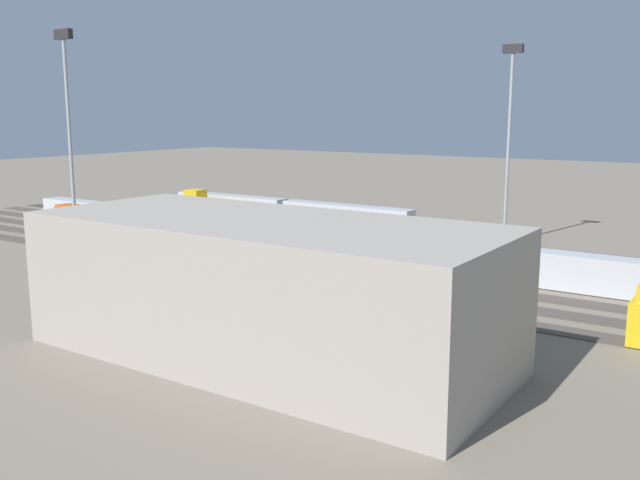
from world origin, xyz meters
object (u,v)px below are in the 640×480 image
(light_mast_1, at_px, (68,116))
(maintenance_shed, at_px, (265,289))
(train_on_track_0, at_px, (285,211))
(train_on_track_6, at_px, (82,226))
(train_on_track_1, at_px, (207,208))
(train_on_track_4, at_px, (335,242))
(light_mast_0, at_px, (510,119))

(light_mast_1, xyz_separation_m, maintenance_shed, (-43.14, 15.68, -12.67))
(train_on_track_0, relative_size, train_on_track_6, 4.72)
(train_on_track_1, distance_m, train_on_track_6, 25.04)
(train_on_track_4, xyz_separation_m, maintenance_shed, (-15.29, 33.89, 3.27))
(train_on_track_4, xyz_separation_m, light_mast_0, (-14.44, -22.21, 15.46))
(train_on_track_6, bearing_deg, maintenance_shed, 155.60)
(train_on_track_1, relative_size, light_mast_0, 0.36)
(train_on_track_1, distance_m, train_on_track_0, 14.00)
(light_mast_0, bearing_deg, train_on_track_0, 3.39)
(train_on_track_0, distance_m, light_mast_1, 41.74)
(light_mast_0, bearing_deg, light_mast_1, 43.71)
(train_on_track_4, distance_m, light_mast_0, 30.68)
(train_on_track_4, height_order, light_mast_1, light_mast_1)
(train_on_track_0, bearing_deg, light_mast_1, 82.49)
(train_on_track_1, xyz_separation_m, light_mast_1, (-8.04, 33.21, 15.85))
(train_on_track_4, distance_m, light_mast_1, 36.89)
(train_on_track_6, height_order, light_mast_0, light_mast_0)
(train_on_track_6, xyz_separation_m, train_on_track_4, (-37.38, -10.00, -0.08))
(train_on_track_4, distance_m, maintenance_shed, 37.32)
(light_mast_0, xyz_separation_m, light_mast_1, (42.29, 40.42, 0.47))
(train_on_track_0, height_order, maintenance_shed, maintenance_shed)
(train_on_track_4, height_order, light_mast_0, light_mast_0)
(train_on_track_0, relative_size, light_mast_1, 1.66)
(train_on_track_0, height_order, train_on_track_6, train_on_track_6)
(maintenance_shed, bearing_deg, train_on_track_0, -54.74)
(train_on_track_6, height_order, light_mast_1, light_mast_1)
(train_on_track_1, xyz_separation_m, train_on_track_6, (1.49, 25.00, 0.00))
(light_mast_1, bearing_deg, train_on_track_4, -146.81)
(train_on_track_1, bearing_deg, light_mast_0, -171.85)
(train_on_track_1, xyz_separation_m, train_on_track_4, (-35.89, 15.00, -0.08))
(train_on_track_0, bearing_deg, light_mast_0, -176.61)
(train_on_track_0, xyz_separation_m, maintenance_shed, (-38.10, 53.89, 3.34))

